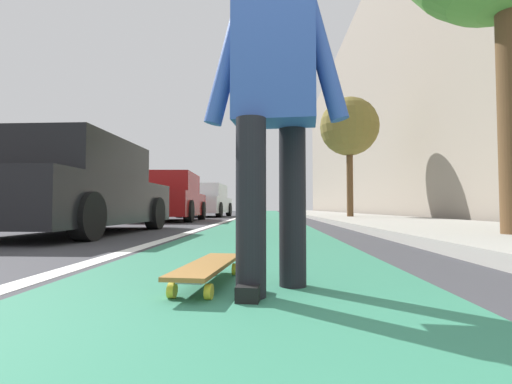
{
  "coord_description": "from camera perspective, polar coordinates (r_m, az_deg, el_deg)",
  "views": [
    {
      "loc": [
        -0.55,
        -0.16,
        0.41
      ],
      "look_at": [
        11.0,
        0.28,
        0.9
      ],
      "focal_mm": 25.9,
      "sensor_mm": 36.0,
      "label": 1
    }
  ],
  "objects": [
    {
      "name": "sidewalk_curb",
      "position": [
        18.81,
        11.66,
        -3.47
      ],
      "size": [
        52.0,
        3.2,
        0.12
      ],
      "primitive_type": "cube",
      "color": "#9E9B93",
      "rests_on": "ground"
    },
    {
      "name": "skater_person",
      "position": [
        1.88,
        2.77,
        14.0
      ],
      "size": [
        0.45,
        0.72,
        1.64
      ],
      "color": "black",
      "rests_on": "ground"
    },
    {
      "name": "traffic_light",
      "position": [
        23.85,
        -2.0,
        4.07
      ],
      "size": [
        0.33,
        0.28,
        4.54
      ],
      "color": "#2D2D2D",
      "rests_on": "ground"
    },
    {
      "name": "lane_stripe_white",
      "position": [
        20.6,
        -1.53,
        -3.59
      ],
      "size": [
        52.0,
        0.16,
        0.01
      ],
      "primitive_type": "cube",
      "color": "silver",
      "rests_on": "ground"
    },
    {
      "name": "parked_car_mid",
      "position": [
        11.8,
        -13.4,
        -0.96
      ],
      "size": [
        4.1,
        2.07,
        1.47
      ],
      "color": "maroon",
      "rests_on": "ground"
    },
    {
      "name": "bike_lane_paint",
      "position": [
        24.55,
        1.8,
        -3.41
      ],
      "size": [
        56.0,
        2.04,
        0.0
      ],
      "primitive_type": "cube",
      "color": "#2D7256",
      "rests_on": "ground"
    },
    {
      "name": "street_tree_mid",
      "position": [
        13.08,
        14.21,
        9.66
      ],
      "size": [
        1.97,
        1.97,
        4.15
      ],
      "color": "brown",
      "rests_on": "ground"
    },
    {
      "name": "ground_plane",
      "position": [
        10.56,
        1.3,
        -4.67
      ],
      "size": [
        80.0,
        80.0,
        0.0
      ],
      "primitive_type": "plane",
      "color": "#38383D"
    },
    {
      "name": "parked_car_near",
      "position": [
        6.43,
        -26.03,
        0.35
      ],
      "size": [
        4.09,
        1.94,
        1.46
      ],
      "color": "black",
      "rests_on": "ground"
    },
    {
      "name": "building_facade",
      "position": [
        23.84,
        15.79,
        10.72
      ],
      "size": [
        40.0,
        1.2,
        11.62
      ],
      "primitive_type": "cube",
      "color": "gray",
      "rests_on": "ground"
    },
    {
      "name": "parked_car_far",
      "position": [
        17.25,
        -7.79,
        -1.42
      ],
      "size": [
        4.44,
        2.1,
        1.49
      ],
      "color": "silver",
      "rests_on": "ground"
    },
    {
      "name": "skateboard",
      "position": [
        2.0,
        -7.39,
        -11.44
      ],
      "size": [
        0.86,
        0.28,
        0.11
      ],
      "color": "yellow",
      "rests_on": "ground"
    }
  ]
}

